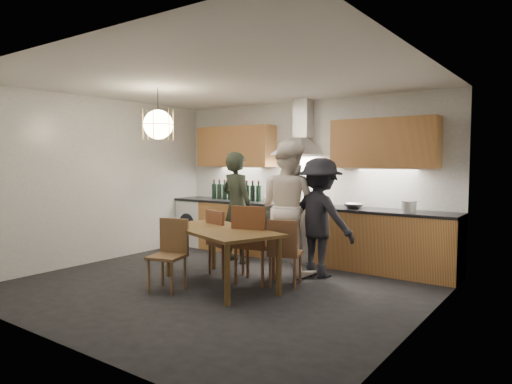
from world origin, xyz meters
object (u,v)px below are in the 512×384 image
Objects in this scene: dining_table at (219,235)px; person_mid at (288,208)px; chair_front at (170,249)px; person_left at (237,207)px; stock_pot at (409,207)px; person_right at (320,217)px; mixing_bowl at (354,206)px; wine_bottles at (236,190)px; chair_back_left at (221,238)px.

dining_table is 1.16m from person_mid.
chair_front is 0.50× the size of person_left.
person_right is at bearing -143.64° from stock_pot.
mixing_bowl is (0.66, 0.78, -0.00)m from person_mid.
dining_table is at bearing -56.95° from wine_bottles.
stock_pot is at bearing 31.48° from chair_front.
chair_front is 0.47× the size of person_mid.
person_mid is (0.67, 0.69, 0.41)m from chair_back_left.
dining_table is 2.10× the size of chair_back_left.
stock_pot reaches higher than chair_front.
person_left is 1.04m from person_mid.
dining_table is 0.65m from chair_front.
person_right is 1.24m from stock_pot.
dining_table is at bearing 75.02° from person_mid.
wine_bottles is (-1.27, 1.96, 0.43)m from dining_table.
dining_table is at bearing -119.35° from mixing_bowl.
wine_bottles is (-2.11, 0.79, 0.26)m from person_right.
person_right is (1.22, 1.66, 0.32)m from chair_front.
person_left is at bearing 138.19° from dining_table.
person_left is at bearing -164.28° from stock_pot.
person_left is 1.06× the size of person_right.
chair_back_left is at bearing 45.93° from person_right.
wine_bottles is at bearing -41.97° from chair_back_left.
person_mid reaches higher than person_left.
dining_table is 1.03× the size of person_mid.
chair_front is (-0.09, -0.88, -0.02)m from chair_back_left.
dining_table is 2.14m from mixing_bowl.
person_right is at bearing 38.00° from chair_front.
chair_front is 2.68m from wine_bottles.
wine_bottles is at bearing -23.57° from person_mid.
wine_bottles is (-0.89, 2.46, 0.57)m from chair_front.
stock_pot is at bearing -152.54° from person_left.
dining_table is at bearing 37.16° from chair_front.
person_left is at bearing 83.15° from chair_front.
dining_table is 1.77× the size of wine_bottles.
mixing_bowl is at bearing -95.29° from person_right.
person_mid reaches higher than stock_pot.
wine_bottles is at bearing 142.87° from dining_table.
person_left is at bearing -2.67° from person_mid.
person_mid is 0.48m from person_right.
chair_back_left is at bearing 125.38° from person_left.
person_mid is at bearing 90.03° from dining_table.
chair_back_left is (-0.29, 0.37, -0.12)m from dining_table.
person_right is 8.05× the size of stock_pot.
mixing_bowl is at bearing -115.91° from chair_back_left.
person_mid is (1.03, -0.14, 0.07)m from person_left.
wine_bottles reaches higher than stock_pot.
mixing_bowl reaches higher than chair_front.
chair_back_left is 1.05× the size of chair_front.
person_left reaches higher than chair_back_left.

